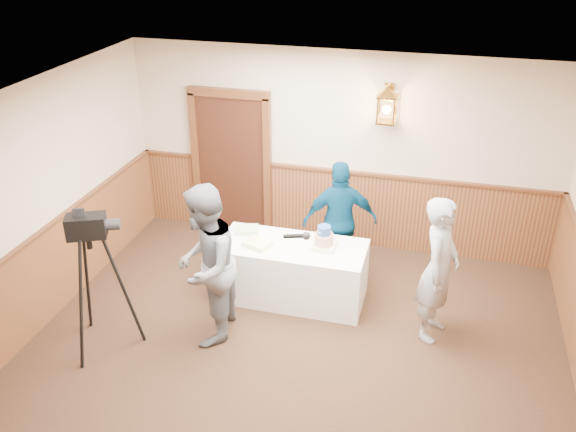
% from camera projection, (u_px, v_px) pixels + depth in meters
% --- Properties ---
extents(ground, '(7.00, 7.00, 0.00)m').
position_uv_depth(ground, '(271.00, 406.00, 6.06)').
color(ground, black).
rests_on(ground, ground).
extents(room_shell, '(6.02, 7.02, 2.81)m').
position_uv_depth(room_shell, '(277.00, 251.00, 5.77)').
color(room_shell, '#C7B195').
rests_on(room_shell, ground).
extents(display_table, '(1.80, 0.80, 0.75)m').
position_uv_depth(display_table, '(292.00, 271.00, 7.59)').
color(display_table, white).
rests_on(display_table, ground).
extents(tiered_cake, '(0.30, 0.30, 0.29)m').
position_uv_depth(tiered_cake, '(324.00, 239.00, 7.31)').
color(tiered_cake, '#F9F2BD').
rests_on(tiered_cake, display_table).
extents(sheet_cake_yellow, '(0.37, 0.32, 0.06)m').
position_uv_depth(sheet_cake_yellow, '(257.00, 244.00, 7.39)').
color(sheet_cake_yellow, '#F6E993').
rests_on(sheet_cake_yellow, display_table).
extents(sheet_cake_green, '(0.33, 0.29, 0.07)m').
position_uv_depth(sheet_cake_green, '(247.00, 230.00, 7.70)').
color(sheet_cake_green, '#99CD91').
rests_on(sheet_cake_green, display_table).
extents(interviewer, '(1.58, 0.99, 1.87)m').
position_uv_depth(interviewer, '(205.00, 266.00, 6.64)').
color(interviewer, slate).
rests_on(interviewer, ground).
extents(baker, '(0.54, 0.70, 1.73)m').
position_uv_depth(baker, '(439.00, 270.00, 6.71)').
color(baker, gray).
rests_on(baker, ground).
extents(assistant_p, '(1.03, 0.68, 1.63)m').
position_uv_depth(assistant_p, '(340.00, 221.00, 7.83)').
color(assistant_p, '#05304E').
rests_on(assistant_p, ground).
extents(tv_camera_rig, '(0.63, 0.60, 1.63)m').
position_uv_depth(tv_camera_rig, '(97.00, 290.00, 6.59)').
color(tv_camera_rig, black).
rests_on(tv_camera_rig, ground).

